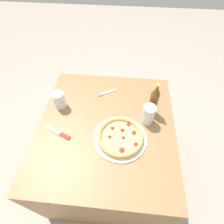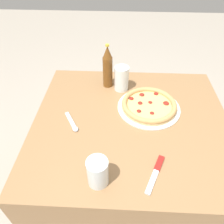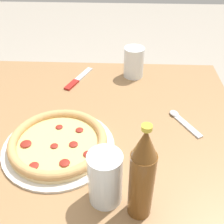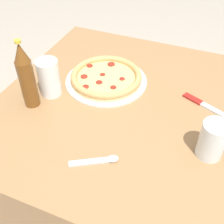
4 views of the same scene
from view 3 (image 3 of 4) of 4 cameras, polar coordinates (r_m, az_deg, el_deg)
The scene contains 7 objects.
table at distance 1.19m, azimuth -3.06°, elevation -16.88°, with size 0.99×0.91×0.74m.
pizza_pepperoni at distance 0.85m, azimuth -10.86°, elevation -6.18°, with size 0.33×0.33×0.04m.
glass_water at distance 0.68m, azimuth -1.38°, elevation -13.71°, with size 0.08×0.08×0.14m.
glass_cola at distance 1.17m, azimuth 4.44°, elevation 9.83°, with size 0.08×0.08×0.12m.
beer_bottle at distance 0.61m, azimuth 6.15°, elevation -12.68°, with size 0.06×0.06×0.26m.
knife at distance 1.17m, azimuth -6.95°, elevation 6.59°, with size 0.10×0.18×0.01m.
spoon at distance 0.97m, azimuth 13.87°, elevation -1.59°, with size 0.10×0.14×0.01m.
Camera 3 is at (-0.09, 0.70, 1.33)m, focal length 45.00 mm.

